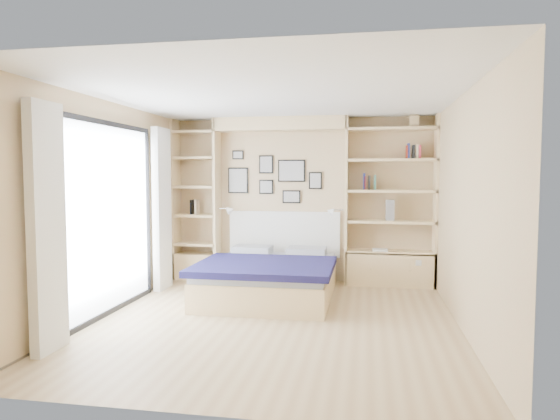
# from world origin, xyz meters

# --- Properties ---
(ground) EXTENTS (4.50, 4.50, 0.00)m
(ground) POSITION_xyz_m (0.00, 0.00, 0.00)
(ground) COLOR tan
(ground) RESTS_ON ground
(room_shell) EXTENTS (4.50, 4.50, 4.50)m
(room_shell) POSITION_xyz_m (-0.39, 1.52, 1.08)
(room_shell) COLOR tan
(room_shell) RESTS_ON ground
(bed) EXTENTS (1.73, 2.22, 1.07)m
(bed) POSITION_xyz_m (-0.27, 1.10, 0.28)
(bed) COLOR beige
(bed) RESTS_ON ground
(photo_gallery) EXTENTS (1.48, 0.02, 0.82)m
(photo_gallery) POSITION_xyz_m (-0.45, 2.22, 1.60)
(photo_gallery) COLOR black
(photo_gallery) RESTS_ON ground
(reading_lamps) EXTENTS (1.92, 0.12, 0.15)m
(reading_lamps) POSITION_xyz_m (-0.30, 2.00, 1.10)
(reading_lamps) COLOR silver
(reading_lamps) RESTS_ON ground
(shelf_decor) EXTENTS (3.47, 0.23, 2.03)m
(shelf_decor) POSITION_xyz_m (1.05, 2.07, 1.68)
(shelf_decor) COLOR #A51E1E
(shelf_decor) RESTS_ON ground
(deck_chair) EXTENTS (0.75, 1.00, 0.89)m
(deck_chair) POSITION_xyz_m (-3.30, 0.28, 0.43)
(deck_chair) COLOR tan
(deck_chair) RESTS_ON ground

